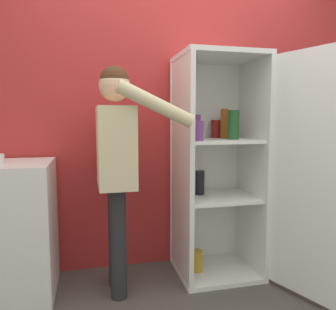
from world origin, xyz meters
TOP-DOWN VIEW (x-y plane):
  - wall_back at (0.00, 0.98)m, footprint 7.00×0.06m
  - refrigerator at (0.40, 0.57)m, footprint 0.89×1.15m
  - person at (-0.49, 0.54)m, footprint 0.61×0.58m

SIDE VIEW (x-z plane):
  - refrigerator at x=0.40m, z-range 0.00..1.71m
  - person at x=-0.49m, z-range 0.20..1.79m
  - wall_back at x=0.00m, z-range 0.00..2.55m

